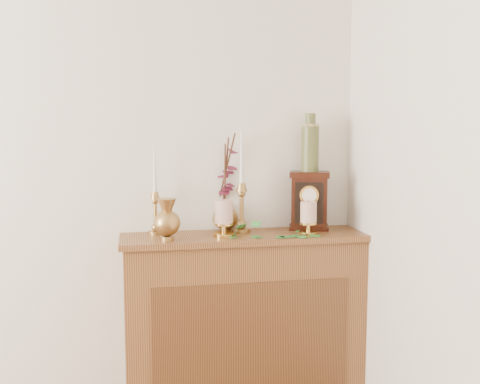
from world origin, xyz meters
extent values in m
cube|color=brown|center=(1.40, 2.10, 0.45)|extent=(1.20, 0.30, 0.90)
cube|color=brown|center=(1.40, 1.95, 0.41)|extent=(0.96, 0.01, 0.63)
cube|color=brown|center=(1.40, 2.10, 0.92)|extent=(1.24, 0.34, 0.03)
cylinder|color=#A77E42|center=(0.96, 2.17, 0.94)|extent=(0.07, 0.07, 0.02)
sphere|color=#A77E42|center=(0.96, 2.17, 0.97)|extent=(0.04, 0.04, 0.04)
cylinder|color=#A77E42|center=(0.96, 2.17, 1.03)|extent=(0.02, 0.02, 0.13)
sphere|color=#A77E42|center=(0.96, 2.17, 1.10)|extent=(0.03, 0.03, 0.03)
cone|color=#A77E42|center=(0.96, 2.17, 1.13)|extent=(0.05, 0.05, 0.04)
cone|color=silver|center=(0.96, 2.17, 1.25)|extent=(0.02, 0.02, 0.23)
cylinder|color=#A77E42|center=(1.39, 2.14, 0.94)|extent=(0.09, 0.09, 0.02)
sphere|color=#A77E42|center=(1.39, 2.14, 0.97)|extent=(0.05, 0.05, 0.05)
cylinder|color=#A77E42|center=(1.39, 2.14, 1.05)|extent=(0.02, 0.02, 0.15)
sphere|color=#A77E42|center=(1.39, 2.14, 1.13)|extent=(0.04, 0.04, 0.04)
cone|color=#A77E42|center=(1.39, 2.14, 1.16)|extent=(0.06, 0.06, 0.04)
cone|color=silver|center=(1.39, 2.14, 1.31)|extent=(0.02, 0.02, 0.27)
cylinder|color=#A77E42|center=(1.01, 2.00, 0.94)|extent=(0.06, 0.06, 0.02)
sphere|color=#A77E42|center=(1.01, 2.00, 1.01)|extent=(0.12, 0.12, 0.12)
cone|color=#A77E42|center=(1.01, 2.00, 1.10)|extent=(0.09, 0.09, 0.06)
cylinder|color=#A77E42|center=(1.32, 2.21, 0.93)|extent=(0.06, 0.06, 0.01)
ellipsoid|color=#A77E42|center=(1.32, 2.21, 0.99)|extent=(0.14, 0.14, 0.12)
cylinder|color=#A77E42|center=(1.32, 2.21, 1.05)|extent=(0.07, 0.07, 0.02)
cylinder|color=#472819|center=(1.32, 2.22, 1.22)|extent=(0.02, 0.09, 0.32)
cylinder|color=#472819|center=(1.32, 2.22, 1.23)|extent=(0.03, 0.07, 0.36)
cylinder|color=#472819|center=(1.32, 2.22, 1.25)|extent=(0.08, 0.10, 0.38)
cylinder|color=gold|center=(1.28, 2.05, 0.94)|extent=(0.10, 0.10, 0.02)
cylinder|color=gold|center=(1.28, 2.05, 0.97)|extent=(0.02, 0.02, 0.04)
cylinder|color=gold|center=(1.28, 2.05, 0.99)|extent=(0.09, 0.09, 0.01)
cylinder|color=beige|center=(1.28, 2.05, 1.06)|extent=(0.09, 0.09, 0.11)
cylinder|color=#472819|center=(1.28, 2.05, 1.12)|extent=(0.00, 0.00, 0.01)
cylinder|color=gold|center=(1.71, 2.03, 0.94)|extent=(0.09, 0.09, 0.02)
cylinder|color=gold|center=(1.71, 2.03, 0.97)|extent=(0.02, 0.02, 0.04)
cylinder|color=gold|center=(1.71, 2.03, 0.99)|extent=(0.08, 0.08, 0.01)
cylinder|color=beige|center=(1.71, 2.03, 1.04)|extent=(0.08, 0.08, 0.10)
cylinder|color=#472819|center=(1.71, 2.03, 1.10)|extent=(0.00, 0.00, 0.01)
cube|color=#2B6F2A|center=(1.44, 2.10, 0.93)|extent=(0.06, 0.05, 0.00)
cube|color=#2B6F2A|center=(1.42, 2.07, 0.93)|extent=(0.06, 0.06, 0.00)
cube|color=#2B6F2A|center=(1.68, 2.04, 0.93)|extent=(0.06, 0.06, 0.00)
cube|color=#2B6F2A|center=(1.46, 1.98, 0.93)|extent=(0.06, 0.06, 0.00)
cube|color=#2B6F2A|center=(1.60, 2.00, 0.93)|extent=(0.06, 0.05, 0.00)
cube|color=#2B6F2A|center=(1.32, 1.99, 0.93)|extent=(0.05, 0.06, 0.00)
cube|color=#2B6F2A|center=(1.45, 2.01, 0.93)|extent=(0.06, 0.06, 0.00)
cube|color=#2B6F2A|center=(1.41, 2.01, 0.93)|extent=(0.06, 0.06, 0.00)
cube|color=#2B6F2A|center=(1.33, 2.05, 0.93)|extent=(0.05, 0.06, 0.00)
cube|color=#2B6F2A|center=(1.46, 2.03, 0.93)|extent=(0.05, 0.06, 0.00)
cube|color=#2B6F2A|center=(1.37, 2.04, 0.98)|extent=(0.05, 0.05, 0.03)
cube|color=#2B6F2A|center=(1.43, 1.98, 1.00)|extent=(0.05, 0.05, 0.03)
cube|color=#2B6F2A|center=(1.69, 2.03, 0.99)|extent=(0.05, 0.05, 0.03)
cube|color=#34160A|center=(1.76, 2.17, 0.94)|extent=(0.24, 0.20, 0.02)
cube|color=#34160A|center=(1.76, 2.17, 1.07)|extent=(0.21, 0.17, 0.26)
cube|color=#34160A|center=(1.76, 2.17, 1.22)|extent=(0.24, 0.20, 0.03)
cube|color=black|center=(1.74, 2.11, 1.08)|extent=(0.14, 0.05, 0.21)
cylinder|color=#EFA946|center=(1.74, 2.10, 1.12)|extent=(0.10, 0.04, 0.10)
cylinder|color=silver|center=(1.74, 2.10, 1.12)|extent=(0.07, 0.03, 0.07)
sphere|color=#EFA946|center=(1.74, 2.11, 1.01)|extent=(0.03, 0.03, 0.03)
cylinder|color=#183122|center=(1.76, 2.17, 1.35)|extent=(0.09, 0.09, 0.23)
cylinder|color=#183122|center=(1.76, 2.17, 1.50)|extent=(0.05, 0.05, 0.08)
cylinder|color=tan|center=(1.76, 2.17, 1.47)|extent=(0.07, 0.07, 0.02)
camera|label=1|loc=(0.86, -0.62, 1.47)|focal=42.00mm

